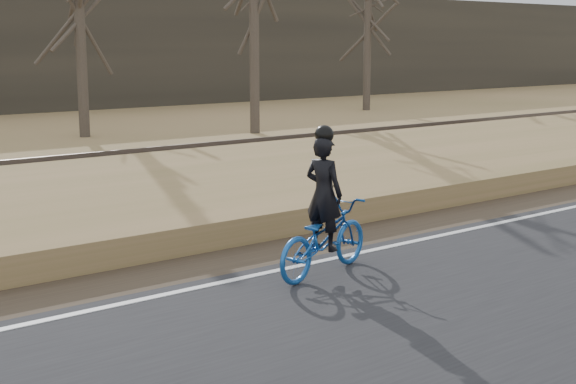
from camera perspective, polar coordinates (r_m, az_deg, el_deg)
ground at (r=10.27m, az=-8.23°, el=-7.86°), size 120.00×120.00×0.00m
road at (r=8.31m, az=0.49°, el=-12.09°), size 120.00×6.00×0.06m
edge_line at (r=10.42m, az=-8.79°, el=-7.23°), size 120.00×0.12×0.01m
shoulder at (r=11.28m, az=-11.26°, el=-6.15°), size 120.00×1.60×0.04m
embankment at (r=13.91m, az=-16.82°, el=-2.37°), size 120.00×5.00×0.44m
cyclist at (r=11.06m, az=2.54°, el=-2.58°), size 2.05×1.14×2.08m
bare_tree_center at (r=28.58m, az=-14.62°, el=12.08°), size 0.36×0.36×8.27m
bare_tree_right at (r=28.93m, az=-2.42°, el=11.60°), size 0.36×0.36×7.48m
bare_tree_far_right at (r=39.09m, az=5.70°, el=11.77°), size 0.36×0.36×8.13m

